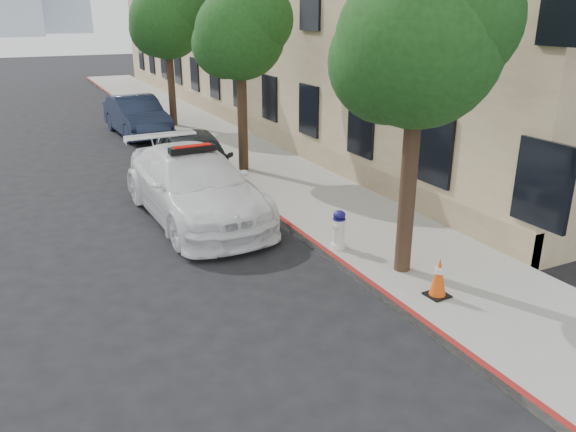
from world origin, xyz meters
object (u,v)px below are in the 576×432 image
(parked_car_far, at_px, (137,116))
(fire_hydrant, at_px, (339,230))
(police_car, at_px, (194,185))
(traffic_cone, at_px, (439,277))
(parked_car_mid, at_px, (195,161))

(parked_car_far, relative_size, fire_hydrant, 5.81)
(parked_car_far, bearing_deg, police_car, -97.95)
(police_car, relative_size, fire_hydrant, 7.09)
(traffic_cone, bearing_deg, police_car, 112.09)
(police_car, xyz_separation_m, parked_car_mid, (0.72, 2.28, -0.01))
(fire_hydrant, xyz_separation_m, traffic_cone, (0.44, -2.55, -0.05))
(traffic_cone, bearing_deg, parked_car_mid, 101.66)
(police_car, height_order, traffic_cone, police_car)
(police_car, height_order, parked_car_mid, police_car)
(parked_car_far, distance_m, fire_hydrant, 13.87)
(police_car, bearing_deg, traffic_cone, -70.03)
(parked_car_far, bearing_deg, traffic_cone, -87.80)
(parked_car_mid, bearing_deg, traffic_cone, -71.65)
(police_car, distance_m, fire_hydrant, 3.97)
(police_car, bearing_deg, fire_hydrant, -62.10)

